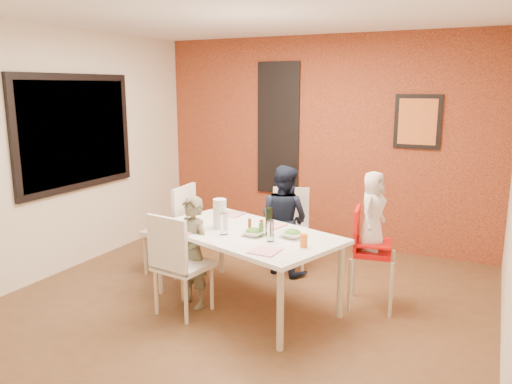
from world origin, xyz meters
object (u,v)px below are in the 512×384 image
at_px(child_near, 193,252).
at_px(wine_bottle, 269,221).
at_px(chair_far, 290,223).
at_px(toddler, 373,211).
at_px(dining_table, 245,238).
at_px(high_chair, 368,248).
at_px(chair_near, 177,260).
at_px(chair_left, 175,224).
at_px(child_far, 284,220).
at_px(paper_towel_roll, 220,214).

xyz_separation_m(child_near, wine_bottle, (0.68, 0.23, 0.32)).
relative_size(chair_far, toddler, 1.23).
height_order(dining_table, high_chair, high_chair).
relative_size(child_near, toddler, 1.44).
xyz_separation_m(dining_table, chair_near, (-0.45, -0.47, -0.13)).
relative_size(dining_table, chair_near, 2.07).
bearing_deg(dining_table, chair_far, 91.71).
xyz_separation_m(chair_left, child_far, (1.08, 0.54, 0.05)).
distance_m(chair_near, child_far, 1.50).
height_order(child_near, toddler, toddler).
distance_m(chair_far, paper_towel_roll, 1.28).
distance_m(child_far, paper_towel_roll, 1.04).
height_order(child_far, wine_bottle, child_far).
relative_size(child_far, paper_towel_roll, 4.29).
distance_m(chair_near, paper_towel_roll, 0.60).
relative_size(high_chair, paper_towel_roll, 3.36).
height_order(chair_near, paper_towel_roll, paper_towel_roll).
bearing_deg(chair_far, toddler, -48.89).
bearing_deg(chair_near, child_near, -85.06).
bearing_deg(chair_near, toddler, -140.02).
bearing_deg(toddler, chair_left, 101.19).
bearing_deg(chair_left, chair_far, 122.30).
distance_m(chair_left, paper_towel_roll, 0.98).
bearing_deg(high_chair, chair_near, 113.26).
bearing_deg(wine_bottle, toddler, 30.35).
bearing_deg(chair_near, chair_far, -96.42).
distance_m(chair_left, high_chair, 2.14).
xyz_separation_m(chair_near, child_near, (0.01, 0.24, -0.00)).
distance_m(dining_table, wine_bottle, 0.30).
bearing_deg(dining_table, high_chair, 24.84).
distance_m(chair_near, wine_bottle, 0.90).
height_order(chair_far, paper_towel_roll, paper_towel_roll).
bearing_deg(chair_left, paper_towel_roll, 58.41).
bearing_deg(child_near, high_chair, 43.67).
distance_m(chair_left, toddler, 2.19).
distance_m(chair_near, child_near, 0.24).
distance_m(dining_table, chair_far, 1.20).
height_order(chair_left, high_chair, chair_left).
distance_m(child_near, wine_bottle, 0.79).
bearing_deg(wine_bottle, high_chair, 30.71).
bearing_deg(dining_table, child_near, -152.49).
bearing_deg(chair_left, toddler, 87.83).
height_order(dining_table, chair_left, chair_left).
bearing_deg(child_far, high_chair, 168.54).
bearing_deg(chair_near, wine_bottle, -137.67).
relative_size(child_near, paper_towel_roll, 3.74).
bearing_deg(dining_table, child_far, 90.76).
xyz_separation_m(high_chair, child_near, (-1.48, -0.71, -0.04)).
bearing_deg(child_far, toddler, 169.34).
xyz_separation_m(dining_table, child_near, (-0.44, -0.23, -0.14)).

